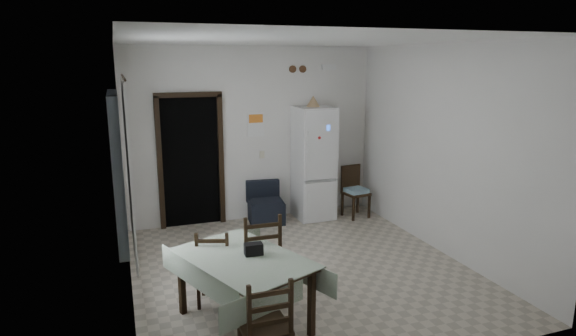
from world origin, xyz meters
The scene contains 25 objects.
ground centered at (0.00, 0.00, 0.00)m, with size 4.50×4.50×0.00m, color #ACA18D.
ceiling centered at (0.00, 0.00, 2.90)m, with size 4.20×4.50×0.02m, color white, non-canonical shape.
wall_back centered at (0.00, 2.25, 1.45)m, with size 4.20×0.02×2.90m, color silver, non-canonical shape.
wall_front centered at (0.00, -2.25, 1.45)m, with size 4.20×0.02×2.90m, color silver, non-canonical shape.
wall_left centered at (-2.10, 0.00, 1.45)m, with size 0.02×4.50×2.90m, color silver, non-canonical shape.
wall_right centered at (2.10, 0.00, 1.45)m, with size 0.02×4.50×2.90m, color silver, non-canonical shape.
doorway centered at (-1.05, 2.45, 1.06)m, with size 1.06×0.52×2.22m.
window_recess centered at (-2.15, -0.20, 1.55)m, with size 0.10×1.20×1.60m, color silver.
curtain centered at (-2.04, -0.20, 1.55)m, with size 0.02×1.45×1.85m, color white.
curtain_rod centered at (-2.03, -0.20, 2.50)m, with size 0.02×0.02×1.60m, color black.
calendar centered at (0.05, 2.24, 1.62)m, with size 0.28×0.02×0.40m, color white.
calendar_image centered at (0.05, 2.23, 1.72)m, with size 0.24×0.01×0.14m, color orange.
light_switch centered at (0.15, 2.24, 1.10)m, with size 0.08×0.02×0.12m, color beige.
vent_left centered at (0.70, 2.23, 2.52)m, with size 0.12×0.12×0.03m, color #543621.
vent_right centered at (0.88, 2.23, 2.52)m, with size 0.12×0.12×0.03m, color #543621.
emergency_light centered at (1.35, 2.21, 2.55)m, with size 0.25×0.07×0.09m, color white.
fridge centered at (0.98, 1.93, 0.96)m, with size 0.62×0.62×1.91m, color white, non-canonical shape.
tan_cone centered at (0.96, 1.96, 2.00)m, with size 0.22×0.22×0.18m, color tan.
navy_seat centered at (0.12, 1.93, 0.34)m, with size 0.56×0.55×0.68m, color black, non-canonical shape.
corner_chair centered at (1.67, 1.69, 0.44)m, with size 0.39×0.39×0.89m, color black, non-canonical shape.
dining_table centered at (-1.03, -1.05, 0.37)m, with size 0.93×1.42×0.74m, color #A2B49A, non-canonical shape.
black_bag centered at (-0.91, -1.02, 0.80)m, with size 0.18×0.11×0.12m, color black.
dining_chair_far_left centered at (-1.22, -0.49, 0.44)m, with size 0.38×0.38×0.88m, color black, non-canonical shape.
dining_chair_far_right centered at (-0.72, -0.55, 0.52)m, with size 0.45×0.45×1.04m, color black, non-canonical shape.
dining_chair_near_head centered at (-1.07, -1.91, 0.48)m, with size 0.41×0.41×0.95m, color black, non-canonical shape.
Camera 1 is at (-2.12, -5.44, 2.67)m, focal length 30.00 mm.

